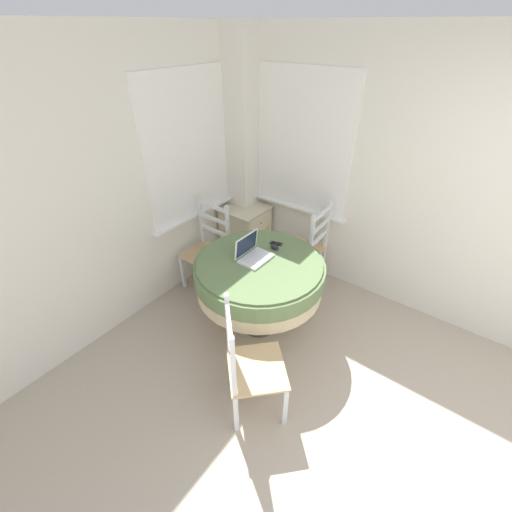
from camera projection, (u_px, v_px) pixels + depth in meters
name	position (u px, v px, depth m)	size (l,w,h in m)	color
corner_room_shell	(291.00, 198.00, 2.91)	(4.26, 5.17, 2.55)	white
round_dining_table	(259.00, 275.00, 3.09)	(1.17, 1.17, 0.77)	#4C3D2D
laptop	(253.00, 253.00, 3.04)	(0.30, 0.23, 0.22)	white
computer_mouse	(275.00, 247.00, 3.17)	(0.06, 0.09, 0.04)	black
cell_phone	(276.00, 243.00, 3.25)	(0.08, 0.12, 0.01)	black
dining_chair_near_back_window	(208.00, 250.00, 3.74)	(0.41, 0.44, 1.00)	tan
dining_chair_near_right_window	(306.00, 249.00, 3.75)	(0.45, 0.43, 1.00)	tan
dining_chair_camera_near	(250.00, 366.00, 2.47)	(0.60, 0.60, 1.00)	tan
corner_cabinet	(246.00, 233.00, 4.26)	(0.50, 0.49, 0.69)	beige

